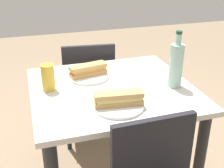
{
  "coord_description": "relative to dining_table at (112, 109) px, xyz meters",
  "views": [
    {
      "loc": [
        -0.44,
        -1.46,
        1.52
      ],
      "look_at": [
        0.0,
        0.0,
        0.8
      ],
      "focal_mm": 47.99,
      "sensor_mm": 36.0,
      "label": 1
    }
  ],
  "objects": [
    {
      "name": "water_bottle",
      "position": [
        0.34,
        -0.09,
        0.27
      ],
      "size": [
        0.08,
        0.08,
        0.32
      ],
      "color": "#99C6B7",
      "rests_on": "dining_table"
    },
    {
      "name": "plate_far",
      "position": [
        -0.1,
        0.17,
        0.15
      ],
      "size": [
        0.25,
        0.25,
        0.01
      ],
      "primitive_type": "cylinder",
      "color": "white",
      "rests_on": "dining_table"
    },
    {
      "name": "knife_near",
      "position": [
        -0.04,
        -0.17,
        0.16
      ],
      "size": [
        0.18,
        0.03,
        0.01
      ],
      "color": "silver",
      "rests_on": "plate_near"
    },
    {
      "name": "knife_far",
      "position": [
        -0.12,
        0.23,
        0.16
      ],
      "size": [
        0.18,
        0.02,
        0.01
      ],
      "color": "silver",
      "rests_on": "plate_far"
    },
    {
      "name": "baguette_sandwich_far",
      "position": [
        -0.1,
        0.17,
        0.19
      ],
      "size": [
        0.24,
        0.11,
        0.07
      ],
      "color": "tan",
      "rests_on": "plate_far"
    },
    {
      "name": "plate_near",
      "position": [
        -0.03,
        -0.23,
        0.15
      ],
      "size": [
        0.25,
        0.25,
        0.01
      ],
      "primitive_type": "cylinder",
      "color": "white",
      "rests_on": "dining_table"
    },
    {
      "name": "dining_table",
      "position": [
        0.0,
        0.0,
        0.0
      ],
      "size": [
        0.91,
        0.83,
        0.78
      ],
      "color": "beige",
      "rests_on": "ground"
    },
    {
      "name": "baguette_sandwich_near",
      "position": [
        -0.03,
        -0.23,
        0.19
      ],
      "size": [
        0.25,
        0.1,
        0.07
      ],
      "color": "tan",
      "rests_on": "plate_near"
    },
    {
      "name": "chair_far",
      "position": [
        -0.01,
        0.61,
        -0.14
      ],
      "size": [
        0.44,
        0.44,
        0.87
      ],
      "color": "black",
      "rests_on": "ground"
    },
    {
      "name": "beer_glass",
      "position": [
        -0.34,
        0.07,
        0.22
      ],
      "size": [
        0.07,
        0.07,
        0.15
      ],
      "primitive_type": "cylinder",
      "color": "gold",
      "rests_on": "dining_table"
    }
  ]
}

